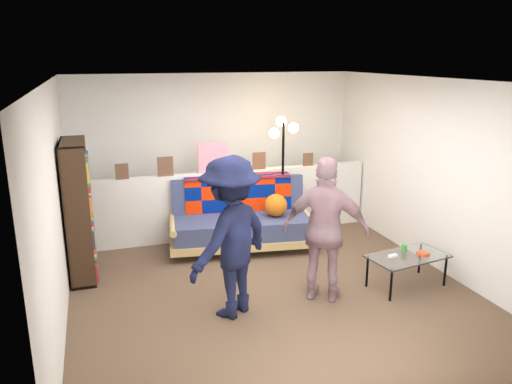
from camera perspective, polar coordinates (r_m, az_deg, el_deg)
ground at (r=6.10m, az=1.19°, el=-10.52°), size 5.00×5.00×0.00m
room_shell at (r=6.02m, az=-0.21°, el=5.89°), size 4.60×5.05×2.45m
half_wall_ledge at (r=7.53m, az=-3.32°, el=-1.34°), size 4.45×0.15×1.00m
ledge_decor at (r=7.29m, az=-5.08°, el=3.56°), size 2.97×0.02×0.45m
futon_sofa at (r=7.10m, az=-1.58°, el=-3.16°), size 2.13×1.23×0.87m
bookshelf at (r=6.42m, az=-19.60°, el=-2.49°), size 0.28×0.85×1.70m
coffee_table at (r=6.18m, az=16.96°, el=-7.16°), size 1.00×0.65×0.48m
floor_lamp at (r=7.29m, az=3.07°, el=4.43°), size 0.41×0.33×1.81m
person_left at (r=5.15m, az=-2.93°, el=-5.22°), size 1.27×1.15×1.70m
person_right at (r=5.52m, az=8.01°, el=-4.35°), size 1.02×0.86×1.63m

